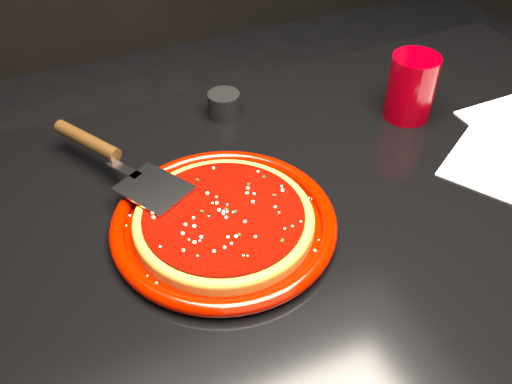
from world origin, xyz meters
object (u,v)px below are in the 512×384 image
Objects in this scene: pizza_server at (119,160)px; cup at (411,87)px; plate at (224,223)px; table at (314,372)px; ramekin at (224,104)px.

pizza_server is 2.83× the size of cup.
pizza_server reaches higher than plate.
plate is at bearing -86.99° from pizza_server.
ramekin is at bearing 96.90° from table.
cup is at bearing 18.15° from plate.
pizza_server reaches higher than ramekin.
cup is (0.48, -0.03, 0.02)m from pizza_server.
pizza_server is at bearing 139.44° from table.
pizza_server is at bearing -153.93° from ramekin.
pizza_server is 0.48m from cup.
ramekin is (-0.28, 0.13, -0.03)m from cup.
cup reaches higher than pizza_server.
pizza_server is 0.22m from ramekin.
ramekin is (0.10, 0.25, 0.01)m from plate.
plate is 0.27m from ramekin.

